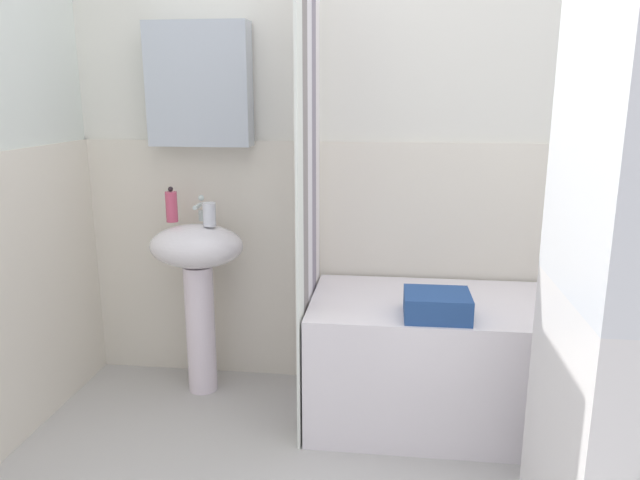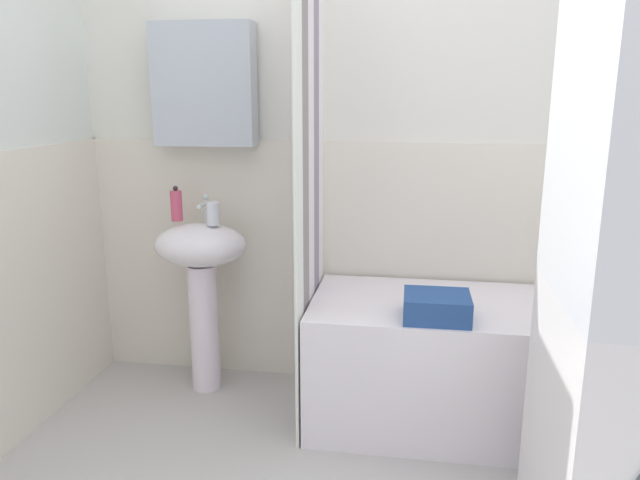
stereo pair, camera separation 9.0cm
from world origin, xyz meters
name	(u,v)px [view 1 (the left image)]	position (x,y,z in m)	size (l,w,h in m)	color
wall_back_tiled	(388,155)	(-0.06, 1.26, 1.14)	(3.60, 0.18, 2.40)	silver
sink	(198,271)	(-0.93, 1.03, 0.61)	(0.44, 0.34, 0.83)	white
faucet	(200,209)	(-0.93, 1.11, 0.89)	(0.03, 0.12, 0.12)	silver
soap_dispenser	(172,206)	(-1.06, 1.09, 0.90)	(0.05, 0.05, 0.17)	#CE4B6A
toothbrush_cup	(209,214)	(-0.86, 1.02, 0.88)	(0.06, 0.06, 0.11)	silver
bathtub	(475,362)	(0.35, 0.90, 0.28)	(1.44, 0.65, 0.55)	white
shower_curtain	(309,195)	(-0.38, 0.90, 1.00)	(0.01, 0.65, 2.00)	white
lotion_bottle	(614,266)	(0.97, 1.15, 0.66)	(0.04, 0.04, 0.23)	#252E2F
shampoo_bottle	(584,264)	(0.85, 1.16, 0.66)	(0.06, 0.06, 0.23)	white
towel_folded	(437,305)	(0.16, 0.70, 0.60)	(0.26, 0.22, 0.10)	#274986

